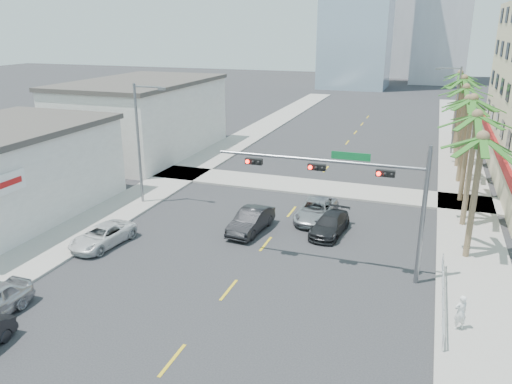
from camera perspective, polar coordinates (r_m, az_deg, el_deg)
ground at (r=23.01m, az=-7.08°, el=-15.70°), size 260.00×260.00×0.00m
sidewalk_right at (r=39.17m, az=22.92°, el=-2.10°), size 4.00×120.00×0.15m
sidewalk_left at (r=44.27m, az=-9.61°, el=1.42°), size 4.00×120.00×0.15m
sidewalk_cross at (r=41.89m, az=6.30°, el=0.59°), size 80.00×4.00×0.15m
building_left_far at (r=53.90m, az=-12.77°, el=8.14°), size 11.00×18.00×7.20m
traffic_signal_mast at (r=26.22m, az=11.82°, el=0.75°), size 11.12×0.54×7.20m
palm_tree_0 at (r=29.59m, az=24.48°, el=5.54°), size 4.80×4.80×7.80m
palm_tree_1 at (r=34.63m, az=23.97°, el=7.87°), size 4.80×4.80×8.16m
palm_tree_2 at (r=39.71m, az=23.59°, el=9.61°), size 4.80×4.80×8.52m
palm_tree_3 at (r=44.94m, az=23.12°, el=9.64°), size 4.80×4.80×7.80m
palm_tree_4 at (r=50.06m, az=22.90°, el=10.84°), size 4.80×4.80×8.16m
palm_tree_5 at (r=55.19m, az=22.72°, el=11.81°), size 4.80×4.80×8.52m
palm_tree_6 at (r=60.43m, az=22.44°, el=11.64°), size 4.80×4.80×7.80m
palm_tree_7 at (r=65.57m, az=22.32°, el=12.40°), size 4.80×4.80×8.16m
streetlight_left at (r=37.54m, az=-13.06°, el=6.00°), size 2.55×0.25×9.00m
streetlight_right at (r=55.48m, az=21.74°, el=9.11°), size 2.55×0.25×9.00m
guardrail at (r=25.98m, az=20.60°, el=-10.84°), size 0.08×8.08×1.00m
car_parked_far at (r=32.11m, az=-17.13°, el=-4.81°), size 2.63×4.74×1.25m
car_lane_left at (r=32.66m, az=-0.59°, el=-3.30°), size 2.00×4.69×1.50m
car_lane_center at (r=34.88m, az=6.88°, el=-2.09°), size 2.41×5.05×1.39m
car_lane_right at (r=32.72m, az=8.44°, el=-3.68°), size 2.23×4.56×1.28m
pedestrian at (r=24.12m, az=22.33°, el=-12.61°), size 0.72×0.65×1.66m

